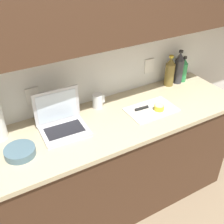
# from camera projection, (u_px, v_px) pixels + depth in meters

# --- Properties ---
(ground_plane) EXTENTS (12.00, 12.00, 0.00)m
(ground_plane) POSITION_uv_depth(u_px,v_px,m) (95.00, 209.00, 2.44)
(ground_plane) COLOR #847056
(ground_plane) RESTS_ON ground
(wall_back) EXTENTS (5.20, 0.38, 2.60)m
(wall_back) POSITION_uv_depth(u_px,v_px,m) (69.00, 21.00, 1.74)
(wall_back) COLOR white
(wall_back) RESTS_ON ground_plane
(counter_unit) EXTENTS (2.42, 0.62, 0.89)m
(counter_unit) POSITION_uv_depth(u_px,v_px,m) (90.00, 173.00, 2.18)
(counter_unit) COLOR #472D1E
(counter_unit) RESTS_ON ground_plane
(laptop) EXTENTS (0.32, 0.27, 0.27)m
(laptop) POSITION_uv_depth(u_px,v_px,m) (61.00, 121.00, 1.89)
(laptop) COLOR silver
(laptop) RESTS_ON counter_unit
(cutting_board) EXTENTS (0.37, 0.24, 0.01)m
(cutting_board) POSITION_uv_depth(u_px,v_px,m) (151.00, 110.00, 2.12)
(cutting_board) COLOR silver
(cutting_board) RESTS_ON counter_unit
(knife) EXTENTS (0.27, 0.05, 0.02)m
(knife) POSITION_uv_depth(u_px,v_px,m) (146.00, 108.00, 2.12)
(knife) COLOR silver
(knife) RESTS_ON cutting_board
(lemon_half_cut) EXTENTS (0.08, 0.08, 0.04)m
(lemon_half_cut) POSITION_uv_depth(u_px,v_px,m) (159.00, 108.00, 2.10)
(lemon_half_cut) COLOR yellow
(lemon_half_cut) RESTS_ON cutting_board
(bottle_green_soda) EXTENTS (0.08, 0.08, 0.27)m
(bottle_green_soda) POSITION_uv_depth(u_px,v_px,m) (170.00, 72.00, 2.39)
(bottle_green_soda) COLOR olive
(bottle_green_soda) RESTS_ON counter_unit
(bottle_oil_tall) EXTENTS (0.08, 0.08, 0.30)m
(bottle_oil_tall) POSITION_uv_depth(u_px,v_px,m) (179.00, 68.00, 2.42)
(bottle_oil_tall) COLOR #333338
(bottle_oil_tall) RESTS_ON counter_unit
(bottle_water_clear) EXTENTS (0.07, 0.07, 0.23)m
(bottle_water_clear) POSITION_uv_depth(u_px,v_px,m) (183.00, 70.00, 2.46)
(bottle_water_clear) COLOR #2D934C
(bottle_water_clear) RESTS_ON counter_unit
(measuring_cup) EXTENTS (0.10, 0.08, 0.11)m
(measuring_cup) POSITION_uv_depth(u_px,v_px,m) (98.00, 101.00, 2.12)
(measuring_cup) COLOR silver
(measuring_cup) RESTS_ON counter_unit
(bowl_white) EXTENTS (0.19, 0.19, 0.05)m
(bowl_white) POSITION_uv_depth(u_px,v_px,m) (20.00, 152.00, 1.69)
(bowl_white) COLOR slate
(bowl_white) RESTS_ON counter_unit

